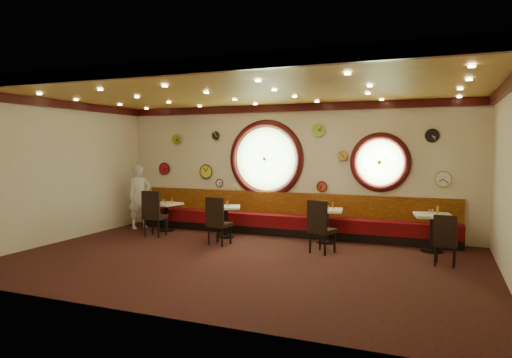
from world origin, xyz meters
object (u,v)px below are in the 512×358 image
at_px(condiment_a_pepper, 165,201).
at_px(condiment_a_bottle, 172,200).
at_px(condiment_c_salt, 321,206).
at_px(table_a, 166,213).
at_px(condiment_c_bottle, 333,205).
at_px(table_d, 433,228).
at_px(condiment_b_bottle, 228,203).
at_px(condiment_d_bottle, 437,210).
at_px(chair_d, 445,237).
at_px(chair_b, 217,218).
at_px(condiment_b_salt, 223,204).
at_px(condiment_a_salt, 163,201).
at_px(chair_a, 153,211).
at_px(chair_c, 320,223).
at_px(condiment_d_pepper, 432,212).
at_px(table_b, 226,218).
at_px(condiment_d_salt, 429,212).
at_px(table_c, 326,221).
at_px(condiment_b_pepper, 227,204).
at_px(waiter, 140,197).
at_px(condiment_c_pepper, 328,208).

bearing_deg(condiment_a_pepper, condiment_a_bottle, 69.07).
xyz_separation_m(condiment_c_salt, condiment_a_bottle, (-3.90, -0.09, -0.02)).
xyz_separation_m(table_a, condiment_c_bottle, (4.27, 0.25, 0.38)).
bearing_deg(table_d, table_a, -179.50).
relative_size(condiment_b_bottle, condiment_d_bottle, 0.90).
bearing_deg(chair_d, chair_b, -175.94).
xyz_separation_m(chair_b, condiment_a_pepper, (-1.97, 0.98, 0.17)).
bearing_deg(condiment_a_pepper, condiment_b_salt, -2.89).
distance_m(condiment_a_salt, condiment_a_bottle, 0.24).
relative_size(chair_a, condiment_a_salt, 7.34).
height_order(chair_c, condiment_c_salt, chair_c).
height_order(condiment_d_pepper, condiment_c_bottle, condiment_c_bottle).
xyz_separation_m(chair_a, condiment_b_bottle, (1.66, 0.65, 0.18)).
bearing_deg(condiment_b_bottle, chair_b, -78.78).
height_order(table_b, condiment_d_bottle, condiment_d_bottle).
xyz_separation_m(chair_c, condiment_a_pepper, (-4.24, 0.90, 0.15)).
relative_size(table_a, chair_c, 1.13).
distance_m(chair_b, condiment_a_salt, 2.40).
xyz_separation_m(condiment_d_salt, condiment_d_bottle, (0.15, 0.02, 0.04)).
height_order(table_c, table_d, table_d).
xyz_separation_m(table_c, chair_d, (2.46, -1.21, 0.06)).
relative_size(chair_b, chair_d, 1.13).
height_order(chair_d, condiment_d_salt, chair_d).
height_order(chair_c, condiment_b_salt, chair_c).
distance_m(chair_d, condiment_b_salt, 4.99).
xyz_separation_m(condiment_a_salt, condiment_d_salt, (6.43, 0.03, 0.06)).
distance_m(chair_c, condiment_b_bottle, 2.60).
xyz_separation_m(table_d, condiment_d_pepper, (-0.01, 0.01, 0.34)).
relative_size(table_a, chair_b, 1.15).
bearing_deg(condiment_a_salt, chair_a, -71.32).
bearing_deg(condiment_a_salt, table_c, 0.84).
bearing_deg(table_c, condiment_d_salt, -0.98).
xyz_separation_m(table_d, chair_a, (-6.21, -0.86, 0.14)).
distance_m(table_a, condiment_b_pepper, 1.90).
distance_m(chair_b, condiment_d_bottle, 4.61).
height_order(chair_d, condiment_a_bottle, chair_d).
distance_m(table_b, waiter, 2.69).
bearing_deg(condiment_d_salt, condiment_a_bottle, 179.59).
height_order(table_a, condiment_b_salt, condiment_b_salt).
bearing_deg(condiment_d_pepper, chair_c, -153.25).
bearing_deg(condiment_d_salt, condiment_d_pepper, -5.30).
xyz_separation_m(condiment_a_pepper, condiment_b_bottle, (1.79, -0.07, 0.05)).
bearing_deg(chair_c, table_c, 116.60).
height_order(chair_a, condiment_a_salt, chair_a).
height_order(chair_a, condiment_d_pepper, chair_a).
bearing_deg(condiment_a_bottle, condiment_d_salt, -0.41).
relative_size(chair_b, condiment_d_bottle, 3.85).
xyz_separation_m(chair_d, condiment_c_pepper, (-2.39, 1.12, 0.27)).
distance_m(chair_b, condiment_c_salt, 2.38).
bearing_deg(condiment_a_pepper, condiment_d_salt, 1.42).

